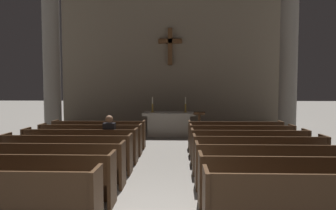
% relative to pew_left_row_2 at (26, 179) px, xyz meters
% --- Properties ---
extents(pew_left_row_2, '(3.10, 0.50, 0.95)m').
position_rel_pew_left_row_2_xyz_m(pew_left_row_2, '(0.00, 0.00, 0.00)').
color(pew_left_row_2, '#422B19').
rests_on(pew_left_row_2, ground).
extents(pew_left_row_3, '(3.10, 0.50, 0.95)m').
position_rel_pew_left_row_2_xyz_m(pew_left_row_3, '(0.00, 0.97, 0.00)').
color(pew_left_row_3, '#422B19').
rests_on(pew_left_row_3, ground).
extents(pew_left_row_4, '(3.10, 0.50, 0.95)m').
position_rel_pew_left_row_2_xyz_m(pew_left_row_4, '(0.00, 1.94, 0.00)').
color(pew_left_row_4, '#422B19').
rests_on(pew_left_row_4, ground).
extents(pew_left_row_5, '(3.10, 0.50, 0.95)m').
position_rel_pew_left_row_2_xyz_m(pew_left_row_5, '(0.00, 2.91, 0.00)').
color(pew_left_row_5, '#422B19').
rests_on(pew_left_row_5, ground).
extents(pew_left_row_6, '(3.10, 0.50, 0.95)m').
position_rel_pew_left_row_2_xyz_m(pew_left_row_6, '(0.00, 3.88, 0.00)').
color(pew_left_row_6, '#422B19').
rests_on(pew_left_row_6, ground).
extents(pew_left_row_7, '(3.10, 0.50, 0.95)m').
position_rel_pew_left_row_2_xyz_m(pew_left_row_7, '(0.00, 4.85, 0.00)').
color(pew_left_row_7, '#422B19').
rests_on(pew_left_row_7, ground).
extents(pew_right_row_1, '(3.10, 0.50, 0.95)m').
position_rel_pew_left_row_2_xyz_m(pew_right_row_1, '(4.57, -0.97, 0.00)').
color(pew_right_row_1, '#422B19').
rests_on(pew_right_row_1, ground).
extents(pew_right_row_2, '(3.10, 0.50, 0.95)m').
position_rel_pew_left_row_2_xyz_m(pew_right_row_2, '(4.57, 0.00, 0.00)').
color(pew_right_row_2, '#422B19').
rests_on(pew_right_row_2, ground).
extents(pew_right_row_3, '(3.10, 0.50, 0.95)m').
position_rel_pew_left_row_2_xyz_m(pew_right_row_3, '(4.57, 0.97, 0.00)').
color(pew_right_row_3, '#422B19').
rests_on(pew_right_row_3, ground).
extents(pew_right_row_4, '(3.10, 0.50, 0.95)m').
position_rel_pew_left_row_2_xyz_m(pew_right_row_4, '(4.57, 1.94, 0.00)').
color(pew_right_row_4, '#422B19').
rests_on(pew_right_row_4, ground).
extents(pew_right_row_5, '(3.10, 0.50, 0.95)m').
position_rel_pew_left_row_2_xyz_m(pew_right_row_5, '(4.57, 2.91, 0.00)').
color(pew_right_row_5, '#422B19').
rests_on(pew_right_row_5, ground).
extents(pew_right_row_6, '(3.10, 0.50, 0.95)m').
position_rel_pew_left_row_2_xyz_m(pew_right_row_6, '(4.57, 3.88, 0.00)').
color(pew_right_row_6, '#422B19').
rests_on(pew_right_row_6, ground).
extents(pew_right_row_7, '(3.10, 0.50, 0.95)m').
position_rel_pew_left_row_2_xyz_m(pew_right_row_7, '(4.57, 4.85, 0.00)').
color(pew_right_row_7, '#422B19').
rests_on(pew_right_row_7, ground).
extents(column_left_second, '(1.02, 1.02, 6.95)m').
position_rel_pew_left_row_2_xyz_m(column_left_second, '(-2.49, 6.94, 2.91)').
color(column_left_second, gray).
rests_on(column_left_second, ground).
extents(column_right_second, '(1.02, 1.02, 6.95)m').
position_rel_pew_left_row_2_xyz_m(column_right_second, '(7.06, 6.94, 2.91)').
color(column_right_second, gray).
rests_on(column_right_second, ground).
extents(altar, '(2.20, 0.90, 1.01)m').
position_rel_pew_left_row_2_xyz_m(altar, '(2.29, 7.44, 0.06)').
color(altar, '#A8A399').
rests_on(altar, ground).
extents(candlestick_left, '(0.16, 0.16, 0.65)m').
position_rel_pew_left_row_2_xyz_m(candlestick_left, '(1.59, 7.44, 0.74)').
color(candlestick_left, '#B79338').
rests_on(candlestick_left, altar).
extents(candlestick_right, '(0.16, 0.16, 0.65)m').
position_rel_pew_left_row_2_xyz_m(candlestick_right, '(2.99, 7.44, 0.74)').
color(candlestick_right, '#B79338').
rests_on(candlestick_right, altar).
extents(apse_with_cross, '(10.63, 0.46, 7.31)m').
position_rel_pew_left_row_2_xyz_m(apse_with_cross, '(2.29, 9.56, 3.18)').
color(apse_with_cross, gray).
rests_on(apse_with_cross, ground).
extents(lectern, '(0.44, 0.36, 1.15)m').
position_rel_pew_left_row_2_xyz_m(lectern, '(3.48, 6.24, 0.07)').
color(lectern, '#422B19').
rests_on(lectern, ground).
extents(lone_worshipper, '(0.32, 0.43, 1.32)m').
position_rel_pew_left_row_2_xyz_m(lone_worshipper, '(0.81, 2.95, 0.22)').
color(lone_worshipper, '#26262B').
rests_on(lone_worshipper, ground).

